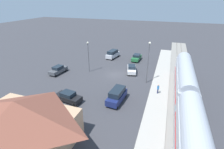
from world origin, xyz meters
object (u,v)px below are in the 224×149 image
Objects in this scene: passenger_train at (188,104)px; sedan_white at (132,69)px; sedan_black at (68,97)px; suv_silver at (113,54)px; light_pole_lot_center at (88,53)px; pedestrian_on_platform at (158,88)px; sedan_green at (137,57)px; sedan_charcoal at (58,70)px; suv_navy at (117,95)px; station_building at (19,123)px; light_pole_near_platform at (148,58)px.

sedan_white is at bearing -52.70° from passenger_train.
passenger_train is at bearing -177.15° from sedan_black.
light_pole_lot_center is (2.03, 11.04, 3.31)m from suv_silver.
pedestrian_on_platform reaches higher than sedan_green.
sedan_charcoal is 17.27m from suv_navy.
suv_navy is at bearing -9.26° from passenger_train.
pedestrian_on_platform is (-13.78, -16.32, -1.77)m from station_building.
pedestrian_on_platform is at bearing 174.09° from sedan_charcoal.
station_building is at bearing 49.82° from pedestrian_on_platform.
sedan_white is (6.52, -8.10, -0.40)m from pedestrian_on_platform.
light_pole_near_platform is (-19.54, -1.81, 4.32)m from sedan_charcoal.
light_pole_near_platform is at bearing -57.78° from pedestrian_on_platform.
light_pole_near_platform is (-3.58, -8.41, 4.05)m from suv_navy.
sedan_charcoal is (8.34, -18.61, -2.17)m from station_building.
station_building is at bearing 73.44° from sedan_white.
passenger_train is 12.40m from light_pole_near_platform.
pedestrian_on_platform is 0.33× the size of suv_silver.
pedestrian_on_platform is 22.24m from sedan_charcoal.
station_building is 1.46× the size of light_pole_near_platform.
sedan_black is (13.71, 6.89, -0.40)m from pedestrian_on_platform.
suv_navy is at bearing -161.08° from sedan_black.
suv_silver is 0.74× the size of light_pole_lot_center.
station_building is 2.53× the size of sedan_white.
pedestrian_on_platform is 0.21× the size of light_pole_near_platform.
sedan_white is 10.42m from light_pole_lot_center.
suv_silver reaches higher than pedestrian_on_platform.
passenger_train is 19.53× the size of pedestrian_on_platform.
suv_silver reaches higher than sedan_white.
light_pole_near_platform reaches higher than sedan_green.
suv_silver is 1.02× the size of suv_navy.
sedan_green is (11.29, -22.57, -1.98)m from passenger_train.
sedan_green is 14.62m from light_pole_lot_center.
sedan_green is at bearing -105.79° from sedan_black.
pedestrian_on_platform is 6.23m from light_pole_near_platform.
light_pole_lot_center is at bearing 15.23° from sedan_white.
sedan_white is at bearing -159.58° from sedan_charcoal.
sedan_charcoal is 1.02× the size of sedan_green.
passenger_train is 27.68m from sedan_charcoal.
light_pole_lot_center is at bearing -29.74° from passenger_train.
passenger_train is 4.78× the size of light_pole_lot_center.
sedan_black is at bearing -90.44° from station_building.
suv_silver is 6.86m from sedan_green.
light_pole_near_platform is at bearing 173.91° from light_pole_lot_center.
pedestrian_on_platform is at bearing -145.06° from suv_navy.
sedan_white is (-15.60, -5.81, 0.00)m from sedan_charcoal.
sedan_charcoal is at bearing 27.73° from light_pole_lot_center.
light_pole_lot_center reaches higher than sedan_white.
sedan_black is (7.55, 2.59, -0.27)m from suv_navy.
sedan_white is 0.58× the size of light_pole_near_platform.
suv_navy is at bearing 134.90° from light_pole_lot_center.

